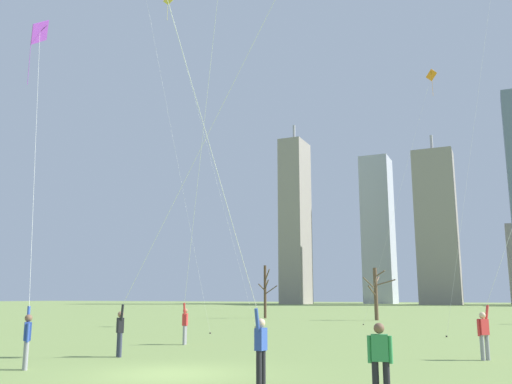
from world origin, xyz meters
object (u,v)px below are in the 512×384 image
object	(u,v)px
bystander_watching_nearby	(380,359)
kite_flyer_midfield_center_blue	(190,273)
kite_flyer_foreground_right_teal	(245,289)
kite_flyer_foreground_left_purple	(31,232)
kite_flyer_midfield_left_white	(137,295)
bare_tree_rightmost	(265,290)
distant_kite_drifting_right_yellow	(176,28)
bare_tree_left_of_center	(376,292)
distant_kite_drifting_left_orange	(424,102)

from	to	relation	value
bystander_watching_nearby	kite_flyer_midfield_center_blue	bearing A→B (deg)	137.52
kite_flyer_foreground_right_teal	kite_flyer_foreground_left_purple	distance (m)	9.47
kite_flyer_midfield_left_white	bare_tree_rightmost	distance (m)	36.86
kite_flyer_foreground_right_teal	distant_kite_drifting_right_yellow	xyz separation A→B (m)	(-16.61, 22.17, 20.95)
kite_flyer_foreground_right_teal	kite_flyer_midfield_left_white	distance (m)	7.58
kite_flyer_foreground_right_teal	kite_flyer_midfield_left_white	bearing A→B (deg)	145.62
distant_kite_drifting_right_yellow	kite_flyer_midfield_left_white	bearing A→B (deg)	-59.92
bare_tree_rightmost	bare_tree_left_of_center	bearing A→B (deg)	-1.96
kite_flyer_foreground_right_teal	bystander_watching_nearby	size ratio (longest dim) A/B	6.72
kite_flyer_foreground_left_purple	distant_kite_drifting_right_yellow	xyz separation A→B (m)	(-7.56, 20.22, 18.95)
kite_flyer_midfield_center_blue	distant_kite_drifting_left_orange	distance (m)	26.47
kite_flyer_foreground_right_teal	bare_tree_rightmost	world-z (taller)	kite_flyer_foreground_right_teal
distant_kite_drifting_right_yellow	distant_kite_drifting_left_orange	bearing A→B (deg)	23.57
bare_tree_left_of_center	bare_tree_rightmost	bearing A→B (deg)	178.04
kite_flyer_foreground_right_teal	bare_tree_left_of_center	bearing A→B (deg)	97.29
bystander_watching_nearby	bare_tree_rightmost	distance (m)	44.56
kite_flyer_midfield_left_white	distant_kite_drifting_right_yellow	world-z (taller)	distant_kite_drifting_right_yellow
kite_flyer_foreground_right_teal	distant_kite_drifting_left_orange	world-z (taller)	distant_kite_drifting_left_orange
kite_flyer_midfield_left_white	bare_tree_left_of_center	size ratio (longest dim) A/B	2.78
kite_flyer_foreground_left_purple	kite_flyer_midfield_left_white	size ratio (longest dim) A/B	1.13
kite_flyer_midfield_left_white	bare_tree_left_of_center	world-z (taller)	kite_flyer_midfield_left_white
kite_flyer_foreground_right_teal	distant_kite_drifting_left_orange	xyz separation A→B (m)	(1.27, 29.97, 14.68)
bystander_watching_nearby	distant_kite_drifting_right_yellow	size ratio (longest dim) A/B	0.06
kite_flyer_midfield_center_blue	bystander_watching_nearby	distance (m)	13.81
distant_kite_drifting_left_orange	kite_flyer_midfield_left_white	bearing A→B (deg)	-106.33
kite_flyer_midfield_center_blue	bare_tree_rightmost	world-z (taller)	kite_flyer_midfield_center_blue
kite_flyer_foreground_left_purple	distant_kite_drifting_left_orange	distance (m)	32.44
bare_tree_rightmost	kite_flyer_midfield_left_white	bearing A→B (deg)	-74.12
distant_kite_drifting_right_yellow	bystander_watching_nearby	bearing A→B (deg)	-48.56
kite_flyer_foreground_right_teal	kite_flyer_midfield_left_white	size ratio (longest dim) A/B	0.82
kite_flyer_foreground_right_teal	bare_tree_left_of_center	world-z (taller)	kite_flyer_foreground_right_teal
kite_flyer_foreground_right_teal	kite_flyer_foreground_left_purple	world-z (taller)	kite_flyer_foreground_left_purple
kite_flyer_midfield_center_blue	bare_tree_rightmost	size ratio (longest dim) A/B	3.76
bare_tree_rightmost	bare_tree_left_of_center	size ratio (longest dim) A/B	1.11
bystander_watching_nearby	distant_kite_drifting_left_orange	distance (m)	34.33
kite_flyer_foreground_left_purple	bare_tree_rightmost	bearing A→B (deg)	100.92
kite_flyer_foreground_right_teal	kite_flyer_midfield_left_white	xyz separation A→B (m)	(-6.25, 4.28, -0.15)
bare_tree_left_of_center	kite_flyer_foreground_right_teal	bearing A→B (deg)	-82.71
kite_flyer_midfield_center_blue	bystander_watching_nearby	size ratio (longest dim) A/B	12.28
distant_kite_drifting_left_orange	kite_flyer_midfield_center_blue	bearing A→B (deg)	-111.09
kite_flyer_midfield_left_white	distant_kite_drifting_left_orange	xyz separation A→B (m)	(7.53, 25.69, 14.82)
bystander_watching_nearby	kite_flyer_foreground_left_purple	bearing A→B (deg)	169.68
kite_flyer_foreground_right_teal	bare_tree_rightmost	bearing A→B (deg)	112.36
kite_flyer_foreground_left_purple	bare_tree_rightmost	xyz separation A→B (m)	(-7.29, 37.77, -1.56)
kite_flyer_midfield_left_white	kite_flyer_foreground_right_teal	bearing A→B (deg)	-34.38
kite_flyer_midfield_left_white	bystander_watching_nearby	xyz separation A→B (m)	(9.46, -4.56, -1.29)
kite_flyer_foreground_left_purple	distant_kite_drifting_right_yellow	bearing A→B (deg)	110.52
kite_flyer_midfield_left_white	bystander_watching_nearby	world-z (taller)	kite_flyer_midfield_left_white
kite_flyer_foreground_left_purple	bare_tree_rightmost	size ratio (longest dim) A/B	2.83
kite_flyer_foreground_left_purple	distant_kite_drifting_right_yellow	world-z (taller)	distant_kite_drifting_right_yellow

